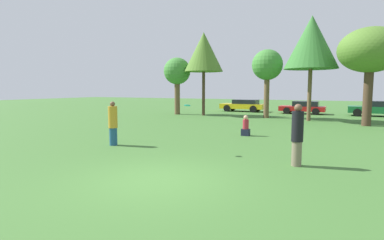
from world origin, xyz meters
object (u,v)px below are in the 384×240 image
at_px(person_thrower, 113,123).
at_px(tree_0, 177,72).
at_px(person_catcher, 297,135).
at_px(tree_1, 204,52).
at_px(tree_2, 267,66).
at_px(parked_car_yellow, 243,105).
at_px(bystander_sitting, 246,127).
at_px(tree_4, 370,51).
at_px(parked_car_green, 374,108).
at_px(tree_3, 311,43).
at_px(frisbee, 187,105).
at_px(parked_car_red, 303,107).

height_order(person_thrower, tree_0, tree_0).
height_order(person_catcher, tree_1, tree_1).
xyz_separation_m(tree_2, parked_car_yellow, (-3.73, 6.02, -3.50)).
relative_size(bystander_sitting, tree_1, 0.14).
xyz_separation_m(bystander_sitting, tree_0, (-9.41, 9.78, 3.42)).
height_order(tree_2, tree_4, tree_4).
relative_size(bystander_sitting, tree_0, 0.20).
height_order(bystander_sitting, parked_car_green, parked_car_green).
bearing_deg(parked_car_green, tree_4, 83.00).
relative_size(bystander_sitting, tree_3, 0.14).
bearing_deg(parked_car_green, frisbee, 70.47).
bearing_deg(tree_4, tree_0, 171.21).
bearing_deg(tree_1, person_catcher, -56.60).
height_order(tree_1, parked_car_green, tree_1).
bearing_deg(person_thrower, parked_car_green, 63.23).
bearing_deg(tree_0, parked_car_yellow, 53.92).
relative_size(tree_2, tree_3, 0.72).
bearing_deg(tree_1, tree_2, 0.86).
bearing_deg(tree_4, person_catcher, -101.69).
xyz_separation_m(tree_2, tree_3, (3.33, -0.90, 1.51)).
height_order(tree_3, parked_car_red, tree_3).
bearing_deg(parked_car_yellow, tree_0, 54.25).
bearing_deg(tree_4, parked_car_green, 82.67).
bearing_deg(frisbee, parked_car_green, 70.14).
bearing_deg(tree_3, person_catcher, -85.95).
bearing_deg(frisbee, bystander_sitting, 82.39).
height_order(frisbee, tree_3, tree_3).
bearing_deg(tree_0, frisbee, -59.57).
xyz_separation_m(person_catcher, tree_3, (-1.00, 14.18, 4.71)).
bearing_deg(frisbee, tree_3, 78.75).
xyz_separation_m(parked_car_yellow, parked_car_green, (11.72, -0.35, 0.03)).
bearing_deg(tree_3, tree_0, 176.14).
xyz_separation_m(person_thrower, bystander_sitting, (4.22, 5.00, -0.48)).
bearing_deg(tree_0, bystander_sitting, -46.09).
distance_m(person_thrower, bystander_sitting, 6.56).
distance_m(person_thrower, tree_4, 16.37).
xyz_separation_m(tree_4, parked_car_red, (-4.72, 8.12, -4.07)).
relative_size(person_catcher, parked_car_green, 0.49).
relative_size(tree_1, tree_4, 1.18).
bearing_deg(person_thrower, parked_car_yellow, 93.35).
relative_size(person_catcher, tree_0, 0.37).
height_order(parked_car_red, parked_car_green, parked_car_green).
bearing_deg(bystander_sitting, parked_car_green, 66.46).
height_order(person_thrower, tree_2, tree_2).
xyz_separation_m(person_thrower, tree_3, (6.35, 14.00, 4.75)).
xyz_separation_m(person_catcher, parked_car_green, (3.65, 20.74, -0.27)).
distance_m(tree_1, tree_3, 8.92).
bearing_deg(parked_car_green, parked_car_red, 0.39).
xyz_separation_m(tree_1, tree_3, (8.88, -0.82, 0.13)).
bearing_deg(person_thrower, tree_0, 110.74).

